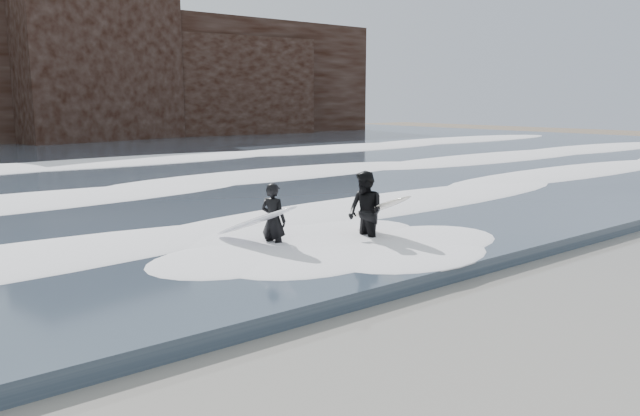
{
  "coord_description": "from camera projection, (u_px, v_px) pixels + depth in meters",
  "views": [
    {
      "loc": [
        -7.16,
        -3.76,
        3.2
      ],
      "look_at": [
        0.77,
        6.09,
        1.0
      ],
      "focal_mm": 35.0,
      "sensor_mm": 36.0,
      "label": 1
    }
  ],
  "objects": [
    {
      "name": "foam_mid",
      "position": [
        109.0,
        187.0,
        20.07
      ],
      "size": [
        60.0,
        4.0,
        0.24
      ],
      "primitive_type": "ellipsoid",
      "color": "white",
      "rests_on": "sea"
    },
    {
      "name": "ground",
      "position": [
        575.0,
        357.0,
        7.86
      ],
      "size": [
        120.0,
        120.0,
        0.0
      ],
      "primitive_type": "plane",
      "color": "brown",
      "rests_on": "ground"
    },
    {
      "name": "sea",
      "position": [
        11.0,
        164.0,
        30.09
      ],
      "size": [
        90.0,
        52.0,
        0.3
      ],
      "primitive_type": "cube",
      "color": "#303C4A",
      "rests_on": "ground"
    },
    {
      "name": "surfer_right",
      "position": [
        367.0,
        212.0,
        13.07
      ],
      "size": [
        1.13,
        1.93,
        1.74
      ],
      "color": "black",
      "rests_on": "ground"
    },
    {
      "name": "foam_far",
      "position": [
        33.0,
        164.0,
        26.97
      ],
      "size": [
        60.0,
        4.8,
        0.3
      ],
      "primitive_type": "ellipsoid",
      "color": "white",
      "rests_on": "sea"
    },
    {
      "name": "foam_near",
      "position": [
        217.0,
        220.0,
        14.7
      ],
      "size": [
        60.0,
        3.2,
        0.2
      ],
      "primitive_type": "ellipsoid",
      "color": "white",
      "rests_on": "sea"
    },
    {
      "name": "surfer_left",
      "position": [
        268.0,
        221.0,
        12.63
      ],
      "size": [
        1.25,
        2.21,
        1.55
      ],
      "color": "black",
      "rests_on": "ground"
    }
  ]
}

